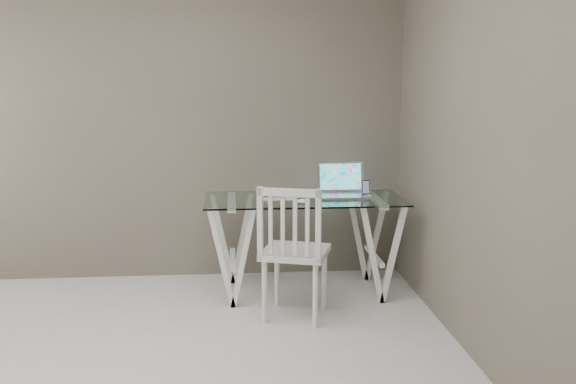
{
  "coord_description": "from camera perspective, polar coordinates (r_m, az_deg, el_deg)",
  "views": [
    {
      "loc": [
        0.6,
        -3.03,
        1.65
      ],
      "look_at": [
        0.98,
        1.42,
        0.85
      ],
      "focal_mm": 40.0,
      "sensor_mm": 36.0,
      "label": 1
    }
  ],
  "objects": [
    {
      "name": "room",
      "position": [
        3.12,
        -17.53,
        10.9
      ],
      "size": [
        4.5,
        4.52,
        2.71
      ],
      "color": "beige",
      "rests_on": "ground"
    },
    {
      "name": "desk",
      "position": [
        4.94,
        1.44,
        -4.69
      ],
      "size": [
        1.5,
        0.7,
        0.75
      ],
      "color": "silver",
      "rests_on": "ground"
    },
    {
      "name": "chair",
      "position": [
        4.35,
        0.44,
        -4.89
      ],
      "size": [
        0.54,
        0.54,
        0.95
      ],
      "rotation": [
        0.0,
        0.0,
        -0.31
      ],
      "color": "silver",
      "rests_on": "ground"
    },
    {
      "name": "laptop",
      "position": [
        4.99,
        4.83,
        0.39
      ],
      "size": [
        0.36,
        0.31,
        0.25
      ],
      "color": "silver",
      "rests_on": "desk"
    },
    {
      "name": "keyboard",
      "position": [
        4.79,
        -0.9,
        -0.66
      ],
      "size": [
        0.29,
        0.12,
        0.01
      ],
      "primitive_type": "cube",
      "color": "silver",
      "rests_on": "desk"
    },
    {
      "name": "mouse",
      "position": [
        4.66,
        1.36,
        -0.83
      ],
      "size": [
        0.1,
        0.06,
        0.03
      ],
      "primitive_type": "ellipsoid",
      "color": "white",
      "rests_on": "desk"
    },
    {
      "name": "phone_dock",
      "position": [
        4.98,
        6.94,
        0.02
      ],
      "size": [
        0.07,
        0.07,
        0.12
      ],
      "color": "white",
      "rests_on": "desk"
    }
  ]
}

